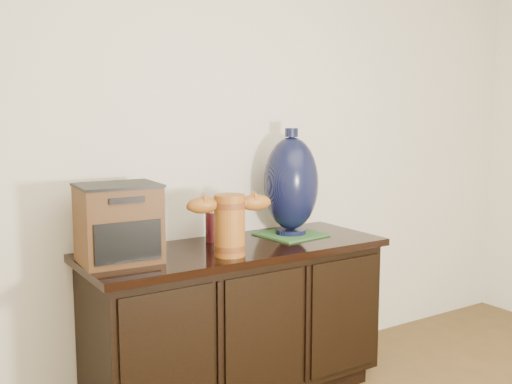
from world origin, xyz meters
TOP-DOWN VIEW (x-y plane):
  - sideboard at (0.00, 2.23)m, footprint 1.46×0.56m
  - terracotta_vessel at (-0.12, 2.08)m, footprint 0.39×0.17m
  - tv_radio at (-0.56, 2.24)m, footprint 0.35×0.29m
  - green_mat at (0.36, 2.29)m, footprint 0.32×0.32m
  - lamp_base at (0.36, 2.29)m, footprint 0.31×0.31m
  - spray_can at (-0.05, 2.37)m, footprint 0.06×0.06m

SIDE VIEW (x-z plane):
  - sideboard at x=0.00m, z-range 0.01..0.76m
  - green_mat at x=0.36m, z-range 0.76..0.76m
  - spray_can at x=-0.05m, z-range 0.75..0.92m
  - terracotta_vessel at x=-0.12m, z-range 0.77..1.04m
  - tv_radio at x=-0.56m, z-range 0.75..1.09m
  - lamp_base at x=0.36m, z-range 0.75..1.29m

